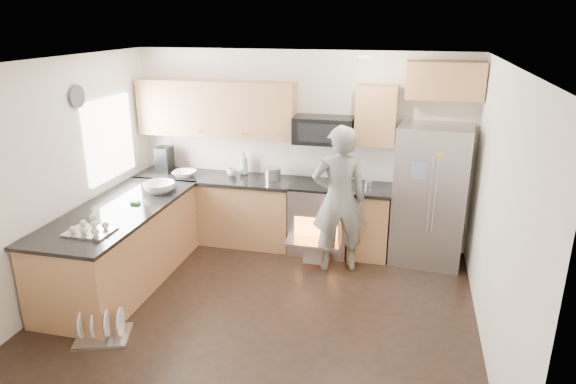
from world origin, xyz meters
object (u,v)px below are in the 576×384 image
(refrigerator, at_px, (430,195))
(person, at_px, (339,199))
(dish_rack, at_px, (103,330))
(stove_range, at_px, (321,202))

(refrigerator, height_order, person, person)
(refrigerator, xyz_separation_m, dish_rack, (-3.09, -2.52, -0.80))
(stove_range, distance_m, dish_rack, 3.10)
(stove_range, relative_size, dish_rack, 2.95)
(stove_range, height_order, refrigerator, stove_range)
(stove_range, distance_m, refrigerator, 1.40)
(person, bearing_deg, stove_range, -74.49)
(refrigerator, relative_size, person, 0.97)
(stove_range, relative_size, person, 0.98)
(refrigerator, distance_m, dish_rack, 4.07)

